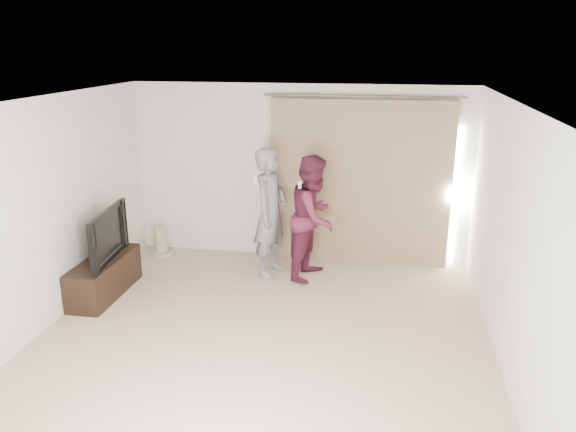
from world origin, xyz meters
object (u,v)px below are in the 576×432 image
object	(u,v)px
tv	(100,235)
person_woman	(314,217)
person_man	(271,212)
tv_console	(105,277)

from	to	relation	value
tv	person_woman	world-z (taller)	person_woman
person_man	person_woman	world-z (taller)	person_man
tv_console	tv	xyz separation A→B (m)	(0.00, 0.00, 0.58)
tv	person_man	distance (m)	2.27
tv_console	person_man	world-z (taller)	person_man
person_man	person_woman	distance (m)	0.60
tv	person_woman	distance (m)	2.81
tv	person_man	world-z (taller)	person_man
tv	tv_console	bearing A→B (deg)	-0.00
person_man	tv	bearing A→B (deg)	-151.49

